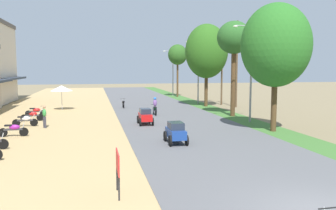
{
  "coord_description": "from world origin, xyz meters",
  "views": [
    {
      "loc": [
        -6.42,
        -8.76,
        4.34
      ],
      "look_at": [
        -0.78,
        17.94,
        1.47
      ],
      "focal_mm": 37.4,
      "sensor_mm": 36.0,
      "label": 1
    }
  ],
  "objects_px": {
    "parked_motorbike_fifth": "(25,120)",
    "motorbike_ahead_third": "(123,103)",
    "streetlamp_far": "(173,69)",
    "parked_motorbike_sixth": "(32,115)",
    "median_tree_second": "(234,39)",
    "median_tree_fourth": "(178,55)",
    "vendor_umbrella": "(61,88)",
    "street_signboard": "(118,165)",
    "utility_pole_far": "(237,63)",
    "car_hatchback_blue": "(176,132)",
    "streetlamp_mid": "(198,67)",
    "motorbike_ahead_second": "(155,107)",
    "utility_pole_near": "(222,66)",
    "pedestrian_on_shoulder": "(44,115)",
    "median_tree_third": "(207,51)",
    "parked_motorbike_fourth": "(14,129)",
    "parked_motorbike_seventh": "(36,111)",
    "car_hatchback_red": "(145,116)",
    "streetlamp_near": "(251,66)",
    "median_tree_nearest": "(276,46)"
  },
  "relations": [
    {
      "from": "parked_motorbike_fifth",
      "to": "motorbike_ahead_third",
      "type": "height_order",
      "value": "motorbike_ahead_third"
    },
    {
      "from": "streetlamp_far",
      "to": "parked_motorbike_sixth",
      "type": "bearing_deg",
      "value": -125.43
    },
    {
      "from": "median_tree_second",
      "to": "median_tree_fourth",
      "type": "height_order",
      "value": "median_tree_second"
    },
    {
      "from": "vendor_umbrella",
      "to": "motorbike_ahead_third",
      "type": "relative_size",
      "value": 1.4
    },
    {
      "from": "parked_motorbike_sixth",
      "to": "street_signboard",
      "type": "distance_m",
      "value": 19.19
    },
    {
      "from": "utility_pole_far",
      "to": "car_hatchback_blue",
      "type": "height_order",
      "value": "utility_pole_far"
    },
    {
      "from": "streetlamp_mid",
      "to": "motorbike_ahead_second",
      "type": "xyz_separation_m",
      "value": [
        -6.84,
        -8.99,
        -3.62
      ]
    },
    {
      "from": "median_tree_fourth",
      "to": "car_hatchback_blue",
      "type": "xyz_separation_m",
      "value": [
        -7.8,
        -32.12,
        -5.57
      ]
    },
    {
      "from": "street_signboard",
      "to": "motorbike_ahead_second",
      "type": "bearing_deg",
      "value": 76.72
    },
    {
      "from": "utility_pole_near",
      "to": "motorbike_ahead_third",
      "type": "relative_size",
      "value": 4.92
    },
    {
      "from": "parked_motorbike_fifth",
      "to": "pedestrian_on_shoulder",
      "type": "xyz_separation_m",
      "value": [
        1.47,
        -0.96,
        0.41
      ]
    },
    {
      "from": "pedestrian_on_shoulder",
      "to": "streetlamp_mid",
      "type": "distance_m",
      "value": 21.47
    },
    {
      "from": "street_signboard",
      "to": "utility_pole_far",
      "type": "bearing_deg",
      "value": 59.33
    },
    {
      "from": "streetlamp_far",
      "to": "median_tree_third",
      "type": "bearing_deg",
      "value": -89.6
    },
    {
      "from": "median_tree_fourth",
      "to": "streetlamp_far",
      "type": "relative_size",
      "value": 1.09
    },
    {
      "from": "parked_motorbike_fourth",
      "to": "parked_motorbike_seventh",
      "type": "relative_size",
      "value": 1.0
    },
    {
      "from": "parked_motorbike_fifth",
      "to": "streetlamp_mid",
      "type": "bearing_deg",
      "value": 37.38
    },
    {
      "from": "utility_pole_near",
      "to": "utility_pole_far",
      "type": "height_order",
      "value": "utility_pole_far"
    },
    {
      "from": "parked_motorbike_fifth",
      "to": "streetlamp_far",
      "type": "distance_m",
      "value": 32.17
    },
    {
      "from": "parked_motorbike_fourth",
      "to": "utility_pole_far",
      "type": "distance_m",
      "value": 24.78
    },
    {
      "from": "car_hatchback_red",
      "to": "street_signboard",
      "type": "bearing_deg",
      "value": -101.74
    },
    {
      "from": "car_hatchback_red",
      "to": "motorbike_ahead_second",
      "type": "height_order",
      "value": "motorbike_ahead_second"
    },
    {
      "from": "streetlamp_near",
      "to": "streetlamp_far",
      "type": "xyz_separation_m",
      "value": [
        0.0,
        28.15,
        -0.3
      ]
    },
    {
      "from": "utility_pole_near",
      "to": "parked_motorbike_fourth",
      "type": "bearing_deg",
      "value": -140.84
    },
    {
      "from": "parked_motorbike_sixth",
      "to": "parked_motorbike_fifth",
      "type": "bearing_deg",
      "value": -90.92
    },
    {
      "from": "streetlamp_near",
      "to": "utility_pole_near",
      "type": "relative_size",
      "value": 0.87
    },
    {
      "from": "streetlamp_near",
      "to": "utility_pole_near",
      "type": "xyz_separation_m",
      "value": [
        2.62,
        13.47,
        0.1
      ]
    },
    {
      "from": "parked_motorbike_sixth",
      "to": "motorbike_ahead_third",
      "type": "height_order",
      "value": "motorbike_ahead_third"
    },
    {
      "from": "parked_motorbike_fourth",
      "to": "street_signboard",
      "type": "height_order",
      "value": "street_signboard"
    },
    {
      "from": "street_signboard",
      "to": "utility_pole_near",
      "type": "xyz_separation_m",
      "value": [
        14.13,
        27.81,
        3.51
      ]
    },
    {
      "from": "motorbike_ahead_third",
      "to": "streetlamp_far",
      "type": "bearing_deg",
      "value": 60.44
    },
    {
      "from": "streetlamp_far",
      "to": "motorbike_ahead_second",
      "type": "bearing_deg",
      "value": -106.75
    },
    {
      "from": "vendor_umbrella",
      "to": "median_tree_second",
      "type": "bearing_deg",
      "value": -27.22
    },
    {
      "from": "parked_motorbike_fourth",
      "to": "pedestrian_on_shoulder",
      "type": "distance_m",
      "value": 3.35
    },
    {
      "from": "median_tree_fourth",
      "to": "streetlamp_mid",
      "type": "xyz_separation_m",
      "value": [
        -0.05,
        -10.86,
        -1.84
      ]
    },
    {
      "from": "pedestrian_on_shoulder",
      "to": "vendor_umbrella",
      "type": "bearing_deg",
      "value": 88.64
    },
    {
      "from": "median_tree_third",
      "to": "motorbike_ahead_third",
      "type": "distance_m",
      "value": 10.87
    },
    {
      "from": "vendor_umbrella",
      "to": "median_tree_second",
      "type": "relative_size",
      "value": 0.3
    },
    {
      "from": "pedestrian_on_shoulder",
      "to": "median_tree_nearest",
      "type": "bearing_deg",
      "value": -16.48
    },
    {
      "from": "parked_motorbike_seventh",
      "to": "car_hatchback_red",
      "type": "relative_size",
      "value": 0.9
    },
    {
      "from": "parked_motorbike_seventh",
      "to": "vendor_umbrella",
      "type": "relative_size",
      "value": 0.71
    },
    {
      "from": "parked_motorbike_fourth",
      "to": "motorbike_ahead_third",
      "type": "relative_size",
      "value": 1.0
    },
    {
      "from": "median_tree_second",
      "to": "car_hatchback_blue",
      "type": "distance_m",
      "value": 14.2
    },
    {
      "from": "utility_pole_far",
      "to": "motorbike_ahead_second",
      "type": "bearing_deg",
      "value": -153.12
    },
    {
      "from": "median_tree_nearest",
      "to": "car_hatchback_blue",
      "type": "xyz_separation_m",
      "value": [
        -7.45,
        -2.54,
        -5.1
      ]
    },
    {
      "from": "street_signboard",
      "to": "streetlamp_near",
      "type": "distance_m",
      "value": 18.7
    },
    {
      "from": "parked_motorbike_sixth",
      "to": "car_hatchback_blue",
      "type": "height_order",
      "value": "car_hatchback_blue"
    },
    {
      "from": "car_hatchback_red",
      "to": "parked_motorbike_fifth",
      "type": "bearing_deg",
      "value": 173.31
    },
    {
      "from": "utility_pole_near",
      "to": "car_hatchback_red",
      "type": "distance_m",
      "value": 17.72
    },
    {
      "from": "parked_motorbike_seventh",
      "to": "median_tree_fourth",
      "type": "relative_size",
      "value": 0.23
    }
  ]
}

